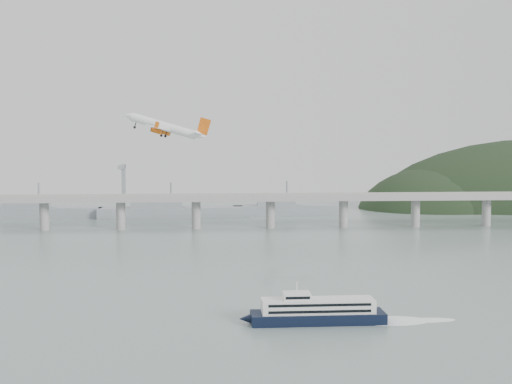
{
  "coord_description": "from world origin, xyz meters",
  "views": [
    {
      "loc": [
        -22.11,
        -257.15,
        60.8
      ],
      "look_at": [
        0.0,
        55.0,
        36.0
      ],
      "focal_mm": 48.0,
      "sensor_mm": 36.0,
      "label": 1
    }
  ],
  "objects": [
    {
      "name": "ground",
      "position": [
        0.0,
        0.0,
        0.0
      ],
      "size": [
        900.0,
        900.0,
        0.0
      ],
      "primitive_type": "plane",
      "color": "slate",
      "rests_on": "ground"
    },
    {
      "name": "airliner",
      "position": [
        -41.51,
        64.48,
        65.84
      ],
      "size": [
        42.14,
        38.87,
        14.78
      ],
      "rotation": [
        0.05,
        -0.27,
        2.87
      ],
      "color": "white",
      "rests_on": "ground"
    },
    {
      "name": "bridge",
      "position": [
        -1.15,
        200.0,
        17.65
      ],
      "size": [
        800.0,
        22.0,
        23.9
      ],
      "color": "gray",
      "rests_on": "ground"
    },
    {
      "name": "ferry",
      "position": [
        13.86,
        -37.76,
        3.73
      ],
      "size": [
        72.74,
        12.84,
        13.74
      ],
      "rotation": [
        0.0,
        0.0,
        0.0
      ],
      "color": "black",
      "rests_on": "ground"
    },
    {
      "name": "distant_fleet",
      "position": [
        -155.36,
        265.08,
        6.22
      ],
      "size": [
        453.0,
        60.9,
        40.0
      ],
      "color": "gray",
      "rests_on": "ground"
    }
  ]
}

